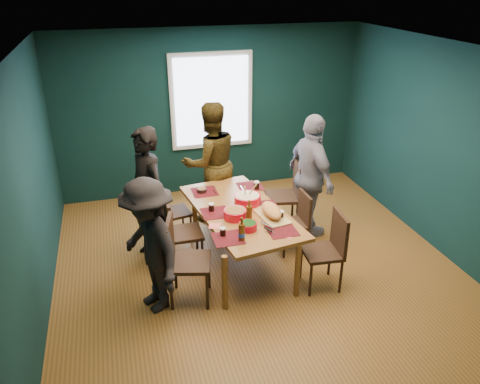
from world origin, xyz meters
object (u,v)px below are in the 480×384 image
(dining_table, at_px, (240,215))
(chair_left_far, at_px, (169,208))
(person_back, at_px, (211,163))
(chair_right_far, at_px, (289,190))
(chair_left_mid, at_px, (177,228))
(chair_left_near, at_px, (181,255))
(person_near_left, at_px, (150,247))
(bowl_salad, at_px, (235,214))
(bowl_dumpling, at_px, (248,200))
(person_right, at_px, (311,177))
(chair_right_mid, at_px, (298,218))
(cutting_board, at_px, (271,212))
(chair_right_near, at_px, (330,245))
(bowl_herbs, at_px, (248,226))
(person_far_left, at_px, (147,196))

(dining_table, xyz_separation_m, chair_left_far, (-0.81, 0.76, -0.17))
(dining_table, height_order, person_back, person_back)
(chair_right_far, bearing_deg, chair_left_mid, -150.25)
(chair_left_near, distance_m, chair_right_far, 2.19)
(chair_left_near, bearing_deg, chair_right_far, 50.25)
(person_near_left, bearing_deg, bowl_salad, 90.90)
(chair_left_mid, relative_size, chair_right_far, 0.94)
(chair_right_far, distance_m, bowl_dumpling, 1.00)
(chair_left_near, relative_size, person_right, 0.58)
(chair_left_mid, relative_size, chair_left_near, 0.93)
(person_back, xyz_separation_m, person_near_left, (-1.09, -1.89, -0.12))
(chair_right_mid, bearing_deg, cutting_board, -146.96)
(chair_left_near, relative_size, chair_right_near, 1.08)
(person_back, xyz_separation_m, bowl_herbs, (0.05, -1.75, -0.12))
(chair_left_mid, relative_size, person_right, 0.54)
(chair_left_near, bearing_deg, bowl_salad, 43.30)
(chair_right_far, relative_size, chair_right_mid, 1.23)
(chair_right_near, relative_size, bowl_salad, 3.46)
(chair_left_near, xyz_separation_m, person_far_left, (-0.24, 1.01, 0.29))
(person_near_left, distance_m, bowl_herbs, 1.15)
(chair_left_near, relative_size, bowl_herbs, 4.92)
(person_back, bearing_deg, dining_table, 85.35)
(chair_right_near, bearing_deg, person_near_left, -179.48)
(chair_left_far, distance_m, chair_left_mid, 0.67)
(chair_left_far, height_order, chair_left_near, chair_left_near)
(chair_right_far, bearing_deg, dining_table, -132.91)
(chair_left_near, bearing_deg, chair_left_far, 102.67)
(person_far_left, relative_size, cutting_board, 2.54)
(chair_right_near, distance_m, person_far_left, 2.33)
(dining_table, relative_size, person_far_left, 1.17)
(chair_left_near, height_order, person_right, person_right)
(chair_left_mid, height_order, person_far_left, person_far_left)
(person_right, relative_size, bowl_herbs, 8.46)
(dining_table, bearing_deg, chair_left_far, 128.12)
(chair_left_near, distance_m, person_near_left, 0.38)
(chair_left_far, bearing_deg, person_far_left, -141.35)
(person_near_left, bearing_deg, bowl_dumpling, 97.91)
(person_right, distance_m, cutting_board, 1.08)
(dining_table, relative_size, chair_left_near, 2.02)
(person_back, height_order, cutting_board, person_back)
(chair_left_near, bearing_deg, chair_left_mid, 99.66)
(chair_right_near, relative_size, person_right, 0.54)
(chair_left_mid, height_order, bowl_salad, chair_left_mid)
(cutting_board, bearing_deg, person_far_left, 144.89)
(chair_left_mid, bearing_deg, person_near_left, -118.27)
(chair_right_mid, relative_size, cutting_board, 1.19)
(person_back, relative_size, bowl_herbs, 8.69)
(chair_right_far, height_order, person_near_left, person_near_left)
(chair_left_far, height_order, cutting_board, cutting_board)
(chair_left_mid, bearing_deg, chair_left_near, -95.11)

